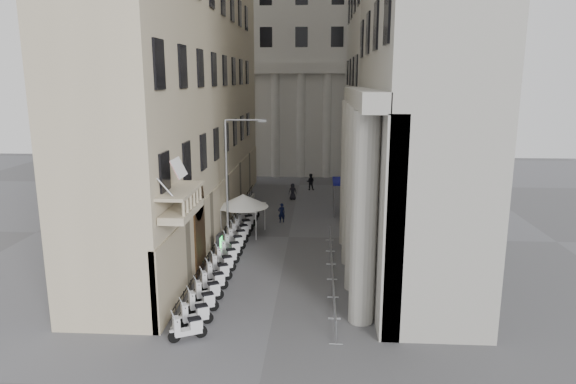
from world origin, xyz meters
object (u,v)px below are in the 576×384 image
object	(u,v)px
scooter_0	(189,340)
pedestrian_b	(310,182)
security_tent	(241,200)
pedestrian_a	(282,213)
street_lamp	(232,170)
info_kiosk	(219,246)

from	to	relation	value
scooter_0	pedestrian_b	distance (m)	32.45
scooter_0	security_tent	xyz separation A→B (m)	(-0.05, 16.31, 2.55)
security_tent	pedestrian_b	bearing A→B (deg)	72.80
pedestrian_a	street_lamp	bearing A→B (deg)	41.47
security_tent	street_lamp	world-z (taller)	street_lamp
street_lamp	scooter_0	bearing A→B (deg)	-92.11
scooter_0	info_kiosk	size ratio (longest dim) A/B	0.93
scooter_0	security_tent	bearing A→B (deg)	-26.37
security_tent	info_kiosk	world-z (taller)	security_tent
street_lamp	info_kiosk	size ratio (longest dim) A/B	5.39
info_kiosk	pedestrian_a	size ratio (longest dim) A/B	1.02
pedestrian_a	pedestrian_b	bearing A→B (deg)	-119.58
scooter_0	pedestrian_a	distance (m)	19.66
street_lamp	pedestrian_b	distance (m)	19.43
street_lamp	info_kiosk	bearing A→B (deg)	-99.58
pedestrian_a	security_tent	bearing A→B (deg)	28.28
pedestrian_b	street_lamp	bearing A→B (deg)	77.23
scooter_0	pedestrian_a	bearing A→B (deg)	-34.55
security_tent	info_kiosk	xyz separation A→B (m)	(-0.59, -5.69, -1.73)
info_kiosk	pedestrian_a	bearing A→B (deg)	72.91
street_lamp	pedestrian_a	bearing A→B (deg)	58.31
pedestrian_a	pedestrian_b	world-z (taller)	pedestrian_b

